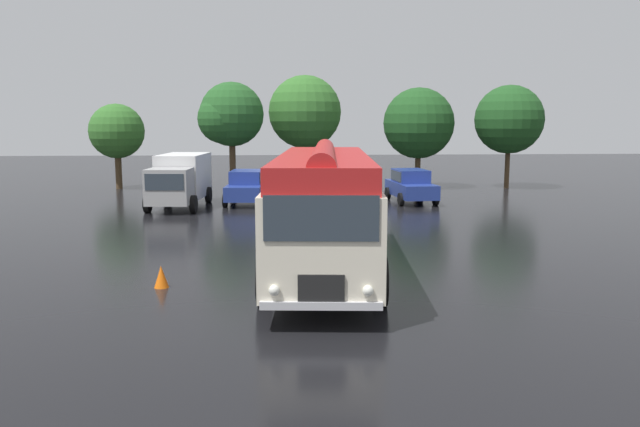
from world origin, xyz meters
name	(u,v)px	position (x,y,z in m)	size (l,w,h in m)	color
ground_plane	(306,271)	(0.00, 0.00, 0.00)	(120.00, 120.00, 0.00)	black
vintage_bus	(324,204)	(0.46, -0.21, 1.89)	(3.45, 10.28, 3.49)	silver
car_near_left	(246,187)	(-2.35, 14.36, 0.85)	(2.17, 4.30, 1.66)	navy
car_mid_left	(298,188)	(0.21, 13.54, 0.85)	(2.17, 4.30, 1.66)	navy
car_mid_right	(360,188)	(3.24, 13.61, 0.85)	(2.31, 4.36, 1.66)	#B7BABF
car_far_right	(411,186)	(5.97, 14.43, 0.85)	(2.19, 4.31, 1.66)	navy
box_van	(181,178)	(-5.46, 13.52, 1.36)	(2.65, 5.89, 2.50)	silver
tree_far_left	(116,132)	(-10.52, 21.88, 3.45)	(3.30, 3.30, 5.15)	#4C3823
tree_left_of_centre	(229,116)	(-3.62, 20.23, 4.40)	(3.83, 3.75, 6.37)	#4C3823
tree_centre	(305,112)	(0.95, 22.19, 4.69)	(4.49, 4.49, 6.91)	#4C3823
tree_right_of_centre	(418,122)	(7.78, 21.20, 4.02)	(4.32, 4.32, 6.14)	#4C3823
tree_far_right	(508,120)	(13.24, 20.68, 4.14)	(4.16, 4.16, 6.29)	#4C3823
traffic_cone	(161,277)	(-3.67, -1.53, 0.28)	(0.36, 0.36, 0.55)	orange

